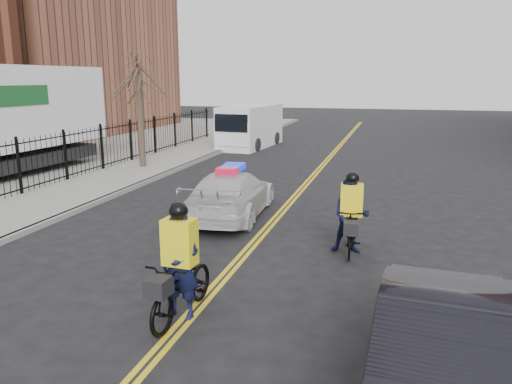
{
  "coord_description": "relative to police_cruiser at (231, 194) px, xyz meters",
  "views": [
    {
      "loc": [
        3.23,
        -9.85,
        3.99
      ],
      "look_at": [
        0.04,
        1.52,
        1.3
      ],
      "focal_mm": 35.0,
      "sensor_mm": 36.0,
      "label": 1
    }
  ],
  "objects": [
    {
      "name": "police_cruiser",
      "position": [
        0.0,
        0.0,
        0.0
      ],
      "size": [
        2.18,
        4.79,
        1.52
      ],
      "rotation": [
        0.0,
        0.0,
        3.2
      ],
      "color": "silver",
      "rests_on": "ground"
    },
    {
      "name": "iron_fence",
      "position": [
        -7.68,
        4.31,
        0.31
      ],
      "size": [
        0.12,
        28.0,
        2.0
      ],
      "primitive_type": null,
      "color": "black",
      "rests_on": "ground"
    },
    {
      "name": "cyclist_near",
      "position": [
        1.2,
        -6.3,
        0.02
      ],
      "size": [
        0.85,
        2.11,
        2.03
      ],
      "rotation": [
        0.0,
        0.0,
        -0.06
      ],
      "color": "black",
      "rests_on": "ground"
    },
    {
      "name": "cargo_van",
      "position": [
        -3.81,
        14.87,
        0.51
      ],
      "size": [
        2.64,
        5.99,
        2.44
      ],
      "rotation": [
        0.0,
        0.0,
        -0.09
      ],
      "color": "white",
      "rests_on": "ground"
    },
    {
      "name": "cyclist_far",
      "position": [
        3.66,
        -2.24,
        0.07
      ],
      "size": [
        0.92,
        1.95,
        1.93
      ],
      "rotation": [
        0.0,
        0.0,
        0.09
      ],
      "color": "black",
      "rests_on": "ground"
    },
    {
      "name": "street_tree",
      "position": [
        -6.28,
        6.31,
        2.85
      ],
      "size": [
        3.2,
        3.2,
        4.8
      ],
      "color": "#3A2C22",
      "rests_on": "sidewalk"
    },
    {
      "name": "curb",
      "position": [
        -4.68,
        4.31,
        -0.61
      ],
      "size": [
        0.2,
        60.0,
        0.15
      ],
      "primitive_type": "cube",
      "color": "gray",
      "rests_on": "ground"
    },
    {
      "name": "ground",
      "position": [
        1.32,
        -3.69,
        -0.69
      ],
      "size": [
        120.0,
        120.0,
        0.0
      ],
      "primitive_type": "plane",
      "color": "black",
      "rests_on": "ground"
    },
    {
      "name": "warehouse_far",
      "position": [
        -21.68,
        20.31,
        6.31
      ],
      "size": [
        14.0,
        18.0,
        14.0
      ],
      "primitive_type": "cube",
      "color": "brown",
      "rests_on": "ground"
    },
    {
      "name": "sidewalk",
      "position": [
        -6.18,
        4.31,
        -0.61
      ],
      "size": [
        3.0,
        60.0,
        0.15
      ],
      "primitive_type": "cube",
      "color": "gray",
      "rests_on": "ground"
    },
    {
      "name": "center_line_left",
      "position": [
        1.24,
        4.31,
        -0.68
      ],
      "size": [
        0.1,
        60.0,
        0.01
      ],
      "primitive_type": "cube",
      "color": "yellow",
      "rests_on": "ground"
    },
    {
      "name": "center_line_right",
      "position": [
        1.4,
        4.31,
        -0.68
      ],
      "size": [
        0.1,
        60.0,
        0.01
      ],
      "primitive_type": "cube",
      "color": "yellow",
      "rests_on": "ground"
    },
    {
      "name": "dark_sedan",
      "position": [
        5.25,
        -8.01,
        0.08
      ],
      "size": [
        1.93,
        4.74,
        1.53
      ],
      "primitive_type": "imported",
      "rotation": [
        0.0,
        0.0,
        -0.07
      ],
      "color": "black",
      "rests_on": "ground"
    }
  ]
}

